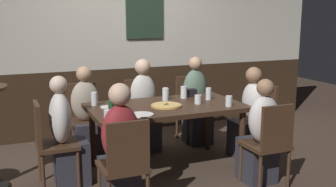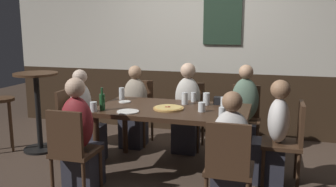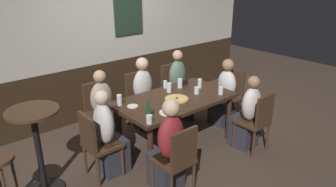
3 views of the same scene
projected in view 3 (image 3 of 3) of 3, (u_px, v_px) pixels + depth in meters
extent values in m
plane|color=#423328|center=(174.00, 143.00, 4.76)|extent=(12.00, 12.00, 0.00)
cube|color=#332316|center=(115.00, 85.00, 5.76)|extent=(6.40, 0.10, 0.95)
cube|color=beige|center=(110.00, 12.00, 5.28)|extent=(6.40, 0.10, 1.65)
cube|color=#233828|center=(128.00, 15.00, 5.45)|extent=(0.56, 0.03, 0.68)
cube|color=#382316|center=(175.00, 100.00, 4.50)|extent=(1.70, 0.95, 0.05)
cylinder|color=#382316|center=(151.00, 151.00, 3.90)|extent=(0.07, 0.07, 0.69)
cylinder|color=#382316|center=(228.00, 117.00, 4.81)|extent=(0.07, 0.07, 0.69)
cylinder|color=#382316|center=(117.00, 129.00, 4.46)|extent=(0.07, 0.07, 0.69)
cylinder|color=#382316|center=(192.00, 102.00, 5.37)|extent=(0.07, 0.07, 0.69)
cube|color=#422B1C|center=(173.00, 160.00, 3.58)|extent=(0.40, 0.40, 0.04)
cube|color=#422B1C|center=(184.00, 148.00, 3.36)|extent=(0.36, 0.04, 0.43)
cylinder|color=#422B1C|center=(152.00, 176.00, 3.68)|extent=(0.04, 0.04, 0.41)
cylinder|color=#422B1C|center=(174.00, 165.00, 3.88)|extent=(0.04, 0.04, 0.41)
cylinder|color=#422B1C|center=(194.00, 178.00, 3.64)|extent=(0.04, 0.04, 0.41)
cube|color=#422B1C|center=(227.00, 98.00, 5.32)|extent=(0.40, 0.40, 0.04)
cube|color=#422B1C|center=(235.00, 82.00, 5.34)|extent=(0.04, 0.36, 0.43)
cylinder|color=#422B1C|center=(228.00, 116.00, 5.18)|extent=(0.04, 0.04, 0.41)
cylinder|color=#422B1C|center=(212.00, 109.00, 5.42)|extent=(0.04, 0.04, 0.41)
cylinder|color=#422B1C|center=(241.00, 110.00, 5.39)|extent=(0.04, 0.04, 0.41)
cylinder|color=#422B1C|center=(225.00, 104.00, 5.63)|extent=(0.04, 0.04, 0.41)
cube|color=#422B1C|center=(142.00, 101.00, 5.18)|extent=(0.40, 0.40, 0.04)
cube|color=#422B1C|center=(135.00, 85.00, 5.22)|extent=(0.36, 0.04, 0.43)
cylinder|color=#422B1C|center=(157.00, 114.00, 5.24)|extent=(0.04, 0.04, 0.41)
cylinder|color=#422B1C|center=(140.00, 120.00, 5.04)|extent=(0.04, 0.04, 0.41)
cylinder|color=#422B1C|center=(144.00, 108.00, 5.49)|extent=(0.04, 0.04, 0.41)
cylinder|color=#422B1C|center=(128.00, 113.00, 5.28)|extent=(0.04, 0.04, 0.41)
cube|color=#422B1C|center=(176.00, 91.00, 5.63)|extent=(0.40, 0.40, 0.04)
cube|color=#422B1C|center=(169.00, 76.00, 5.67)|extent=(0.36, 0.04, 0.43)
cylinder|color=#422B1C|center=(189.00, 103.00, 5.70)|extent=(0.04, 0.04, 0.41)
cylinder|color=#422B1C|center=(175.00, 108.00, 5.49)|extent=(0.04, 0.04, 0.41)
cylinder|color=#422B1C|center=(176.00, 97.00, 5.94)|extent=(0.04, 0.04, 0.41)
cylinder|color=#422B1C|center=(162.00, 102.00, 5.73)|extent=(0.04, 0.04, 0.41)
cube|color=#422B1C|center=(103.00, 145.00, 3.89)|extent=(0.40, 0.40, 0.04)
cube|color=#422B1C|center=(87.00, 132.00, 3.69)|extent=(0.04, 0.36, 0.43)
cylinder|color=#422B1C|center=(109.00, 150.00, 4.19)|extent=(0.04, 0.04, 0.41)
cylinder|color=#422B1C|center=(123.00, 161.00, 3.95)|extent=(0.04, 0.04, 0.41)
cylinder|color=#422B1C|center=(85.00, 160.00, 3.99)|extent=(0.04, 0.04, 0.41)
cylinder|color=#422B1C|center=(98.00, 172.00, 3.75)|extent=(0.04, 0.04, 0.41)
cube|color=#422B1C|center=(101.00, 114.00, 4.73)|extent=(0.40, 0.40, 0.04)
cube|color=#422B1C|center=(94.00, 96.00, 4.77)|extent=(0.36, 0.04, 0.43)
cylinder|color=#422B1C|center=(118.00, 128.00, 4.79)|extent=(0.04, 0.04, 0.41)
cylinder|color=#422B1C|center=(98.00, 135.00, 4.59)|extent=(0.04, 0.04, 0.41)
cylinder|color=#422B1C|center=(107.00, 120.00, 5.04)|extent=(0.04, 0.04, 0.41)
cylinder|color=#422B1C|center=(87.00, 126.00, 4.83)|extent=(0.04, 0.04, 0.41)
cube|color=#422B1C|center=(252.00, 122.00, 4.48)|extent=(0.40, 0.40, 0.04)
cube|color=#422B1C|center=(265.00, 111.00, 4.26)|extent=(0.36, 0.04, 0.43)
cylinder|color=#422B1C|center=(234.00, 135.00, 4.58)|extent=(0.04, 0.04, 0.41)
cylinder|color=#422B1C|center=(248.00, 128.00, 4.78)|extent=(0.04, 0.04, 0.41)
cylinder|color=#422B1C|center=(253.00, 144.00, 4.34)|extent=(0.04, 0.04, 0.41)
cylinder|color=#422B1C|center=(267.00, 136.00, 4.54)|extent=(0.04, 0.04, 0.41)
cube|color=#2D2D38|center=(166.00, 170.00, 3.74)|extent=(0.32, 0.34, 0.45)
ellipsoid|color=maroon|center=(171.00, 137.00, 3.50)|extent=(0.34, 0.22, 0.52)
sphere|color=#DBB293|center=(171.00, 108.00, 3.37)|extent=(0.19, 0.19, 0.19)
cube|color=#2D2D38|center=(222.00, 111.00, 5.32)|extent=(0.34, 0.32, 0.45)
ellipsoid|color=silver|center=(227.00, 84.00, 5.20)|extent=(0.22, 0.34, 0.47)
sphere|color=#936B4C|center=(228.00, 65.00, 5.09)|extent=(0.20, 0.20, 0.20)
cube|color=#2D2D38|center=(147.00, 115.00, 5.16)|extent=(0.32, 0.34, 0.45)
ellipsoid|color=beige|center=(143.00, 85.00, 5.05)|extent=(0.34, 0.22, 0.53)
sphere|color=#DBB293|center=(142.00, 64.00, 4.92)|extent=(0.20, 0.20, 0.20)
cube|color=#2D2D38|center=(180.00, 103.00, 5.61)|extent=(0.32, 0.34, 0.45)
ellipsoid|color=#56705B|center=(177.00, 75.00, 5.49)|extent=(0.34, 0.22, 0.55)
sphere|color=tan|center=(178.00, 55.00, 5.36)|extent=(0.18, 0.18, 0.18)
cube|color=#2D2D38|center=(113.00, 155.00, 4.04)|extent=(0.34, 0.32, 0.45)
ellipsoid|color=silver|center=(104.00, 123.00, 3.81)|extent=(0.22, 0.34, 0.52)
sphere|color=beige|center=(102.00, 97.00, 3.68)|extent=(0.17, 0.17, 0.17)
cube|color=#2D2D38|center=(107.00, 129.00, 4.71)|extent=(0.32, 0.34, 0.45)
ellipsoid|color=tan|center=(101.00, 98.00, 4.60)|extent=(0.34, 0.22, 0.49)
sphere|color=tan|center=(100.00, 77.00, 4.48)|extent=(0.18, 0.18, 0.18)
cube|color=#2D2D38|center=(243.00, 131.00, 4.64)|extent=(0.32, 0.34, 0.45)
ellipsoid|color=silver|center=(251.00, 104.00, 4.41)|extent=(0.34, 0.22, 0.49)
sphere|color=#936B4C|center=(254.00, 82.00, 4.29)|extent=(0.17, 0.17, 0.17)
cylinder|color=tan|center=(177.00, 99.00, 4.43)|extent=(0.34, 0.34, 0.02)
cylinder|color=#DBB760|center=(177.00, 98.00, 4.43)|extent=(0.30, 0.30, 0.01)
cylinder|color=maroon|center=(176.00, 98.00, 4.40)|extent=(0.03, 0.03, 0.00)
cylinder|color=maroon|center=(177.00, 98.00, 4.43)|extent=(0.03, 0.03, 0.00)
cylinder|color=maroon|center=(178.00, 98.00, 4.42)|extent=(0.03, 0.03, 0.00)
cylinder|color=silver|center=(119.00, 100.00, 4.22)|extent=(0.07, 0.07, 0.15)
cylinder|color=gold|center=(120.00, 103.00, 4.24)|extent=(0.06, 0.06, 0.06)
cylinder|color=silver|center=(200.00, 83.00, 4.85)|extent=(0.07, 0.07, 0.14)
cylinder|color=gold|center=(200.00, 86.00, 4.86)|extent=(0.06, 0.06, 0.07)
cylinder|color=silver|center=(197.00, 90.00, 4.63)|extent=(0.08, 0.08, 0.10)
cylinder|color=silver|center=(197.00, 92.00, 4.63)|extent=(0.07, 0.07, 0.05)
cylinder|color=silver|center=(149.00, 119.00, 3.73)|extent=(0.08, 0.08, 0.11)
cylinder|color=#C6842D|center=(149.00, 121.00, 3.74)|extent=(0.07, 0.07, 0.06)
cylinder|color=silver|center=(180.00, 83.00, 4.86)|extent=(0.08, 0.08, 0.14)
cylinder|color=#331E14|center=(180.00, 85.00, 4.87)|extent=(0.07, 0.07, 0.07)
cylinder|color=silver|center=(221.00, 90.00, 4.60)|extent=(0.07, 0.07, 0.12)
cylinder|color=gold|center=(221.00, 91.00, 4.61)|extent=(0.06, 0.06, 0.09)
cylinder|color=silver|center=(165.00, 84.00, 4.85)|extent=(0.06, 0.06, 0.12)
cylinder|color=#C6842D|center=(165.00, 85.00, 4.86)|extent=(0.05, 0.05, 0.08)
cylinder|color=silver|center=(169.00, 88.00, 4.68)|extent=(0.07, 0.07, 0.14)
cylinder|color=#331E14|center=(169.00, 88.00, 4.69)|extent=(0.07, 0.07, 0.11)
cylinder|color=#194723|center=(149.00, 113.00, 3.81)|extent=(0.06, 0.06, 0.18)
cylinder|color=#194723|center=(148.00, 103.00, 3.77)|extent=(0.03, 0.03, 0.07)
cylinder|color=white|center=(168.00, 112.00, 4.02)|extent=(0.24, 0.24, 0.01)
cylinder|color=white|center=(133.00, 106.00, 4.20)|extent=(0.14, 0.14, 0.01)
cube|color=black|center=(183.00, 82.00, 5.00)|extent=(0.11, 0.09, 0.09)
cylinder|color=black|center=(39.00, 153.00, 3.55)|extent=(0.07, 0.07, 0.99)
cylinder|color=#472D1C|center=(32.00, 111.00, 3.36)|extent=(0.56, 0.56, 0.03)
cylinder|color=#513521|center=(16.00, 184.00, 3.31)|extent=(0.03, 0.03, 0.68)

